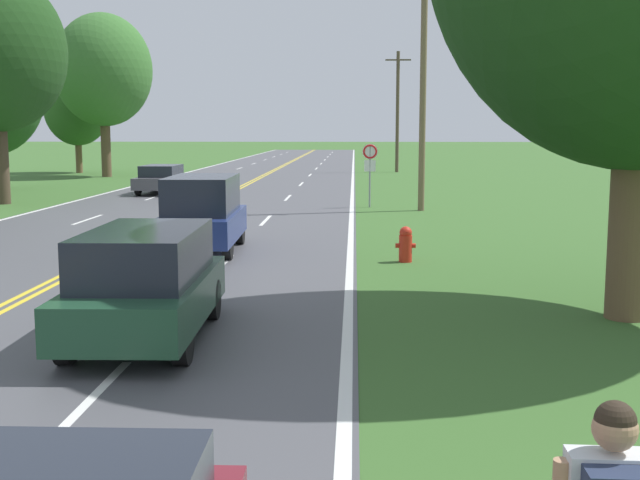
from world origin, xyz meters
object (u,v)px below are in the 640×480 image
object	(u,v)px
traffic_sign	(370,160)
car_dark_grey_sedan_mid_far	(162,178)
car_dark_blue_van_mid_near	(202,213)
fire_hydrant	(406,244)
tree_left_verge	(77,108)
car_dark_green_van_approaching	(146,282)
tree_right_cluster	(103,70)

from	to	relation	value
traffic_sign	car_dark_grey_sedan_mid_far	xyz separation A→B (m)	(-9.77, 6.57, -1.16)
car_dark_blue_van_mid_near	car_dark_grey_sedan_mid_far	distance (m)	19.04
fire_hydrant	tree_left_verge	xyz separation A→B (m)	(-20.54, 37.49, 4.09)
car_dark_blue_van_mid_near	car_dark_grey_sedan_mid_far	size ratio (longest dim) A/B	0.91
traffic_sign	car_dark_grey_sedan_mid_far	size ratio (longest dim) A/B	0.54
fire_hydrant	car_dark_grey_sedan_mid_far	xyz separation A→B (m)	(-10.35, 19.62, 0.29)
car_dark_grey_sedan_mid_far	car_dark_green_van_approaching	bearing A→B (deg)	-166.88
fire_hydrant	traffic_sign	world-z (taller)	traffic_sign
traffic_sign	car_dark_blue_van_mid_near	world-z (taller)	traffic_sign
fire_hydrant	traffic_sign	size ratio (longest dim) A/B	0.33
traffic_sign	car_dark_grey_sedan_mid_far	world-z (taller)	traffic_sign
traffic_sign	car_dark_green_van_approaching	distance (m)	20.46
tree_left_verge	tree_right_cluster	xyz separation A→B (m)	(3.38, -4.61, 2.25)
fire_hydrant	car_dark_green_van_approaching	distance (m)	8.22
traffic_sign	car_dark_grey_sedan_mid_far	bearing A→B (deg)	146.06
car_dark_green_van_approaching	car_dark_blue_van_mid_near	xyz separation A→B (m)	(-0.77, 8.43, 0.13)
tree_right_cluster	car_dark_green_van_approaching	size ratio (longest dim) A/B	2.51
car_dark_blue_van_mid_near	car_dark_grey_sedan_mid_far	bearing A→B (deg)	-165.32
tree_right_cluster	car_dark_blue_van_mid_near	world-z (taller)	tree_right_cluster
fire_hydrant	traffic_sign	bearing A→B (deg)	92.54
car_dark_blue_van_mid_near	tree_right_cluster	bearing A→B (deg)	-160.62
tree_left_verge	car_dark_green_van_approaching	xyz separation A→B (m)	(16.37, -44.56, -3.66)
fire_hydrant	tree_right_cluster	xyz separation A→B (m)	(-17.16, 32.88, 6.33)
tree_right_cluster	car_dark_blue_van_mid_near	bearing A→B (deg)	-68.83
car_dark_green_van_approaching	traffic_sign	bearing A→B (deg)	168.48
tree_left_verge	fire_hydrant	bearing A→B (deg)	-61.28
car_dark_green_van_approaching	tree_right_cluster	bearing A→B (deg)	-163.38
tree_left_verge	car_dark_blue_van_mid_near	size ratio (longest dim) A/B	1.69
tree_right_cluster	car_dark_grey_sedan_mid_far	distance (m)	16.09
traffic_sign	tree_right_cluster	bearing A→B (deg)	129.89
traffic_sign	tree_left_verge	distance (m)	31.67
tree_right_cluster	fire_hydrant	bearing A→B (deg)	-62.44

